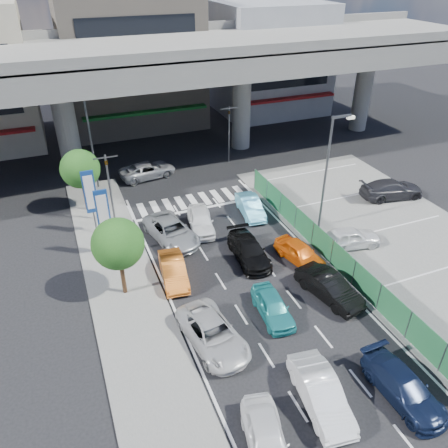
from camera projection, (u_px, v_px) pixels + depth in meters
name	position (u px, v px, depth m)	size (l,w,h in m)	color
ground	(268.00, 307.00, 23.78)	(120.00, 120.00, 0.00)	black
parking_lot	(403.00, 245.00, 28.82)	(12.00, 28.00, 0.06)	#61615E
sidewalk_left	(125.00, 293.00, 24.69)	(4.00, 30.00, 0.12)	#61615E
fence_run	(341.00, 262.00, 25.77)	(0.16, 22.00, 1.80)	#216137
expressway	(155.00, 61.00, 36.55)	(64.00, 14.00, 10.75)	slate
building_center	(130.00, 54.00, 45.88)	(14.00, 10.90, 15.00)	gray
building_east	(270.00, 59.00, 50.94)	(12.00, 10.90, 12.00)	gray
traffic_light_left	(108.00, 172.00, 29.23)	(1.60, 1.24, 5.20)	#595B60
traffic_light_right	(229.00, 120.00, 38.46)	(1.60, 1.24, 5.20)	#595B60
street_lamp_right	(329.00, 164.00, 28.28)	(1.65, 0.22, 8.00)	#595B60
street_lamp_left	(92.00, 132.00, 33.49)	(1.65, 0.22, 8.00)	#595B60
signboard_near	(103.00, 214.00, 26.21)	(0.80, 0.14, 4.70)	#595B60
signboard_far	(90.00, 194.00, 28.45)	(0.80, 0.14, 4.70)	#595B60
tree_near	(118.00, 244.00, 22.95)	(2.80, 2.80, 4.80)	#382314
tree_far	(80.00, 169.00, 30.99)	(2.80, 2.80, 4.80)	#382314
van_white_back_left	(266.00, 439.00, 16.59)	(1.53, 3.81, 1.30)	white
hatch_white_back_mid	(321.00, 393.00, 18.29)	(1.46, 4.19, 1.38)	white
minivan_navy_back	(403.00, 387.00, 18.64)	(1.72, 4.24, 1.23)	#101A34
sedan_white_mid_left	(213.00, 334.00, 21.21)	(2.19, 4.75, 1.32)	silver
taxi_teal_mid	(273.00, 307.00, 22.91)	(1.44, 3.58, 1.22)	teal
hatch_black_mid_right	(329.00, 287.00, 24.12)	(1.46, 4.19, 1.38)	black
taxi_orange_left	(173.00, 270.00, 25.50)	(1.35, 3.86, 1.27)	orange
sedan_black_mid	(249.00, 250.00, 27.23)	(1.80, 4.42, 1.28)	black
taxi_orange_right	(300.00, 253.00, 27.03)	(1.49, 3.70, 1.26)	#E4600D
wagon_silver_front_left	(171.00, 231.00, 29.02)	(2.29, 4.97, 1.38)	gray
sedan_white_front_mid	(201.00, 221.00, 30.16)	(1.63, 4.05, 1.38)	white
kei_truck_front_right	(250.00, 207.00, 31.96)	(1.35, 3.87, 1.28)	#58BBDF
crossing_wagon_silver	(148.00, 170.00, 37.33)	(2.19, 4.75, 1.32)	#929399
parked_sedan_white	(350.00, 237.00, 28.29)	(1.61, 3.99, 1.36)	white
parked_sedan_dgrey	(392.00, 189.00, 34.04)	(2.02, 4.97, 1.44)	#29292D
traffic_cone	(343.00, 238.00, 28.85)	(0.36, 0.36, 0.70)	#F7520D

